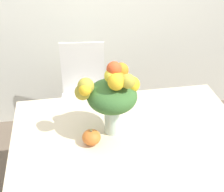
% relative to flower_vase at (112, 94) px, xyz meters
% --- Properties ---
extents(dining_table, '(1.57, 1.13, 0.73)m').
position_rel_flower_vase_xyz_m(dining_table, '(0.12, -0.09, -0.38)').
color(dining_table, beige).
rests_on(dining_table, ground_plane).
extents(flower_vase, '(0.41, 0.32, 0.52)m').
position_rel_flower_vase_xyz_m(flower_vase, '(0.00, 0.00, 0.00)').
color(flower_vase, '#B2CCBC').
rests_on(flower_vase, dining_table).
extents(pumpkin, '(0.12, 0.12, 0.11)m').
position_rel_flower_vase_xyz_m(pumpkin, '(-0.15, -0.09, -0.25)').
color(pumpkin, orange).
rests_on(pumpkin, dining_table).
extents(dining_chair_near_window, '(0.46, 0.46, 0.99)m').
position_rel_flower_vase_xyz_m(dining_chair_near_window, '(-0.13, 0.83, -0.53)').
color(dining_chair_near_window, white).
rests_on(dining_chair_near_window, ground_plane).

